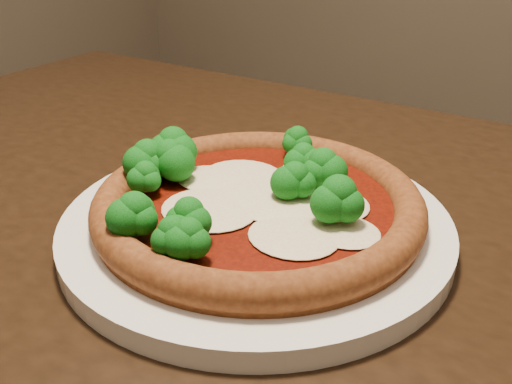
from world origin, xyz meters
The scene contains 3 objects.
dining_table centered at (-0.10, -0.03, 0.65)m, with size 1.15×0.82×0.75m.
plate centered at (-0.06, -0.02, 0.76)m, with size 0.33×0.33×0.02m, color white.
pizza centered at (-0.06, -0.02, 0.78)m, with size 0.27×0.27×0.06m.
Camera 1 is at (0.17, -0.37, 1.00)m, focal length 40.00 mm.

